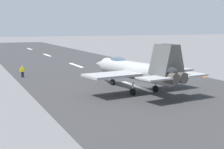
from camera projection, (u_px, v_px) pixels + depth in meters
The scene contains 5 objects.
ground_plane at pixel (134, 86), 43.41m from camera, with size 400.00×400.00×0.00m, color slate.
runway_strip at pixel (134, 86), 43.39m from camera, with size 240.00×26.00×0.02m.
fighter_jet at pixel (135, 70), 39.68m from camera, with size 17.01×13.60×5.67m.
crew_person at pixel (22, 71), 50.37m from camera, with size 0.31×0.70×1.74m.
marker_cone_mid at pixel (205, 76), 50.24m from camera, with size 0.44×0.44×0.55m, color orange.
Camera 1 is at (-38.23, 19.40, 7.51)m, focal length 55.55 mm.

